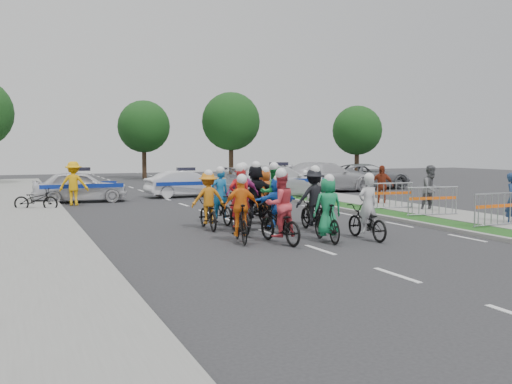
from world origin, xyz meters
name	(u,v)px	position (x,y,z in m)	size (l,w,h in m)	color
ground	(320,250)	(0.00, 0.00, 0.00)	(90.00, 90.00, 0.00)	#28282B
curb_right	(375,215)	(5.10, 5.00, 0.06)	(0.20, 60.00, 0.12)	gray
grass_strip	(392,215)	(5.80, 5.00, 0.06)	(1.20, 60.00, 0.11)	#1B4014
sidewalk_right	(431,212)	(7.60, 5.00, 0.07)	(2.40, 60.00, 0.13)	gray
sidewalk_left	(27,235)	(-6.50, 5.00, 0.07)	(3.00, 60.00, 0.13)	gray
rider_0	(367,217)	(1.95, 0.92, 0.60)	(0.62, 1.77, 1.81)	black
rider_1	(327,215)	(0.77, 0.99, 0.70)	(0.81, 1.76, 1.80)	black
rider_2	(280,216)	(-0.49, 1.26, 0.73)	(0.88, 1.98, 1.97)	black
rider_3	(241,216)	(-1.36, 1.78, 0.70)	(0.96, 1.78, 1.80)	black
rider_4	(314,206)	(1.38, 2.85, 0.76)	(1.15, 1.98, 1.96)	black
rider_5	(277,208)	(0.21, 2.93, 0.72)	(1.38, 1.65, 1.70)	black
rider_6	(239,210)	(-0.78, 3.36, 0.67)	(0.91, 2.06, 2.04)	black
rider_7	(316,205)	(1.99, 3.80, 0.67)	(0.73, 1.64, 1.71)	black
rider_8	(273,202)	(0.79, 4.45, 0.75)	(0.91, 2.05, 2.03)	black
rider_9	(242,203)	(-0.36, 4.19, 0.78)	(1.06, 1.98, 2.04)	black
rider_10	(208,206)	(-1.38, 4.45, 0.71)	(1.04, 1.82, 1.83)	black
rider_11	(255,197)	(0.53, 5.28, 0.85)	(1.69, 2.01, 2.05)	black
rider_12	(220,205)	(-0.63, 5.52, 0.62)	(0.75, 1.88, 1.88)	black
rider_13	(264,198)	(1.35, 6.37, 0.71)	(0.82, 1.77, 1.81)	black
police_car_0	(80,186)	(-3.99, 15.12, 0.71)	(1.69, 4.20, 1.43)	silver
police_car_1	(186,184)	(1.26, 15.95, 0.67)	(1.41, 4.04, 1.33)	silver
police_car_2	(279,181)	(5.49, 13.89, 0.80)	(2.24, 5.51, 1.60)	silver
civilian_sedan	(326,177)	(9.47, 16.05, 0.84)	(2.35, 5.78, 1.68)	silver
civilian_suv	(367,176)	(12.86, 17.01, 0.76)	(2.53, 5.49, 1.53)	gray
spectator_1	(431,189)	(7.87, 5.34, 0.91)	(0.88, 0.69, 1.82)	#595A5E
spectator_2	(381,186)	(7.57, 8.13, 0.87)	(1.02, 0.43, 1.74)	maroon
marshal_hiviz	(74,183)	(-4.41, 13.64, 0.95)	(1.22, 0.70, 1.89)	#F9B00D
barrier_0	(498,211)	(6.70, 0.96, 0.56)	(2.00, 0.50, 1.12)	#A5A8AD
barrier_1	(433,203)	(6.70, 3.88, 0.56)	(2.00, 0.50, 1.12)	#A5A8AD
barrier_2	(390,197)	(6.70, 6.35, 0.56)	(2.00, 0.50, 1.12)	#A5A8AD
cone_0	(320,199)	(4.98, 8.76, 0.34)	(0.40, 0.40, 0.70)	#F24C0C
cone_1	(314,190)	(7.26, 13.42, 0.34)	(0.40, 0.40, 0.70)	#F24C0C
parked_bike	(36,200)	(-6.00, 11.91, 0.45)	(0.60, 1.72, 0.90)	black
tree_1	(231,122)	(9.00, 30.00, 4.54)	(4.55, 4.55, 6.82)	#382619
tree_2	(357,130)	(18.00, 26.00, 3.83)	(3.85, 3.85, 5.77)	#382619
tree_4	(144,127)	(3.00, 34.00, 4.19)	(4.20, 4.20, 6.30)	#382619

